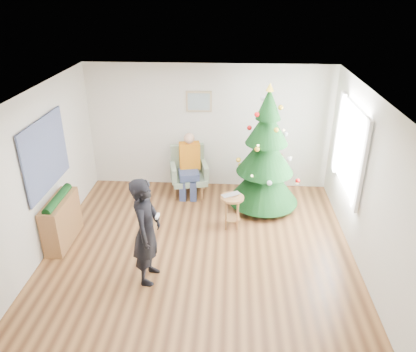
# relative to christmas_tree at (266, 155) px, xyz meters

# --- Properties ---
(floor) EXTENTS (5.00, 5.00, 0.00)m
(floor) POSITION_rel_christmas_tree_xyz_m (-1.12, -1.59, -1.10)
(floor) COLOR brown
(floor) RESTS_ON ground
(ceiling) EXTENTS (5.00, 5.00, 0.00)m
(ceiling) POSITION_rel_christmas_tree_xyz_m (-1.12, -1.59, 1.50)
(ceiling) COLOR white
(ceiling) RESTS_ON wall_back
(wall_back) EXTENTS (5.00, 0.00, 5.00)m
(wall_back) POSITION_rel_christmas_tree_xyz_m (-1.12, 0.91, 0.20)
(wall_back) COLOR silver
(wall_back) RESTS_ON floor
(wall_front) EXTENTS (5.00, 0.00, 5.00)m
(wall_front) POSITION_rel_christmas_tree_xyz_m (-1.12, -4.09, 0.20)
(wall_front) COLOR silver
(wall_front) RESTS_ON floor
(wall_left) EXTENTS (0.00, 5.00, 5.00)m
(wall_left) POSITION_rel_christmas_tree_xyz_m (-3.62, -1.59, 0.20)
(wall_left) COLOR silver
(wall_left) RESTS_ON floor
(wall_right) EXTENTS (0.00, 5.00, 5.00)m
(wall_right) POSITION_rel_christmas_tree_xyz_m (1.38, -1.59, 0.20)
(wall_right) COLOR silver
(wall_right) RESTS_ON floor
(window_panel) EXTENTS (0.04, 1.30, 1.40)m
(window_panel) POSITION_rel_christmas_tree_xyz_m (1.35, -0.59, 0.40)
(window_panel) COLOR white
(window_panel) RESTS_ON wall_right
(curtains) EXTENTS (0.05, 1.75, 1.50)m
(curtains) POSITION_rel_christmas_tree_xyz_m (1.32, -0.59, 0.40)
(curtains) COLOR white
(curtains) RESTS_ON wall_right
(christmas_tree) EXTENTS (1.35, 1.35, 2.44)m
(christmas_tree) POSITION_rel_christmas_tree_xyz_m (0.00, 0.00, 0.00)
(christmas_tree) COLOR #3F2816
(christmas_tree) RESTS_ON floor
(stool) EXTENTS (0.41, 0.41, 0.62)m
(stool) POSITION_rel_christmas_tree_xyz_m (-0.60, -0.80, -0.78)
(stool) COLOR brown
(stool) RESTS_ON floor
(laptop) EXTENTS (0.41, 0.36, 0.03)m
(laptop) POSITION_rel_christmas_tree_xyz_m (-0.60, -0.80, -0.47)
(laptop) COLOR silver
(laptop) RESTS_ON stool
(armchair) EXTENTS (0.84, 0.80, 0.99)m
(armchair) POSITION_rel_christmas_tree_xyz_m (-1.50, 0.47, -0.74)
(armchair) COLOR gray
(armchair) RESTS_ON floor
(seated_person) EXTENTS (0.47, 0.64, 1.30)m
(seated_person) POSITION_rel_christmas_tree_xyz_m (-1.49, 0.42, -0.44)
(seated_person) COLOR navy
(seated_person) RESTS_ON armchair
(standing_man) EXTENTS (0.44, 0.63, 1.65)m
(standing_man) POSITION_rel_christmas_tree_xyz_m (-1.81, -2.27, -0.28)
(standing_man) COLOR black
(standing_man) RESTS_ON floor
(game_controller) EXTENTS (0.05, 0.13, 0.04)m
(game_controller) POSITION_rel_christmas_tree_xyz_m (-1.63, -2.30, -0.00)
(game_controller) COLOR white
(game_controller) RESTS_ON standing_man
(console) EXTENTS (0.30, 1.00, 0.80)m
(console) POSITION_rel_christmas_tree_xyz_m (-3.45, -1.43, -0.70)
(console) COLOR brown
(console) RESTS_ON floor
(garland) EXTENTS (0.14, 0.90, 0.14)m
(garland) POSITION_rel_christmas_tree_xyz_m (-3.45, -1.43, -0.28)
(garland) COLOR black
(garland) RESTS_ON console
(tapestry) EXTENTS (0.03, 1.50, 1.15)m
(tapestry) POSITION_rel_christmas_tree_xyz_m (-3.58, -1.29, 0.45)
(tapestry) COLOR black
(tapestry) RESTS_ON wall_left
(framed_picture) EXTENTS (0.52, 0.05, 0.42)m
(framed_picture) POSITION_rel_christmas_tree_xyz_m (-1.32, 0.87, 0.75)
(framed_picture) COLOR tan
(framed_picture) RESTS_ON wall_back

